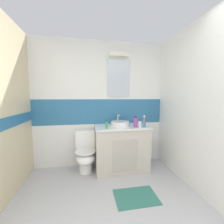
{
  "coord_description": "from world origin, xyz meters",
  "views": [
    {
      "loc": [
        -0.25,
        -0.4,
        1.39
      ],
      "look_at": [
        0.15,
        1.9,
        1.14
      ],
      "focal_mm": 22.27,
      "sensor_mm": 36.0,
      "label": 1
    }
  ],
  "objects": [
    {
      "name": "vanity_cabinet",
      "position": [
        0.37,
        2.12,
        0.43
      ],
      "size": [
        1.0,
        0.58,
        0.85
      ],
      "color": "beige",
      "rests_on": "ground_plane"
    },
    {
      "name": "toothpaste_tube_upright",
      "position": [
        0.06,
        1.94,
        0.92
      ],
      "size": [
        0.04,
        0.04,
        0.16
      ],
      "color": "green",
      "rests_on": "vanity_cabinet"
    },
    {
      "name": "bath_mat",
      "position": [
        0.39,
        1.32,
        0.01
      ],
      "size": [
        0.59,
        0.4,
        0.01
      ],
      "primitive_type": "cube",
      "color": "#337266",
      "rests_on": "ground_plane"
    },
    {
      "name": "soap_dispenser",
      "position": [
        0.67,
        1.95,
        0.91
      ],
      "size": [
        0.05,
        0.05,
        0.15
      ],
      "color": "white",
      "rests_on": "vanity_cabinet"
    },
    {
      "name": "sink_basin",
      "position": [
        0.35,
        2.14,
        0.9
      ],
      "size": [
        0.34,
        0.39,
        0.2
      ],
      "color": "white",
      "rests_on": "vanity_cabinet"
    },
    {
      "name": "wall_right_plain",
      "position": [
        1.35,
        1.2,
        1.25
      ],
      "size": [
        0.1,
        3.48,
        2.5
      ],
      "primitive_type": "cube",
      "color": "white",
      "rests_on": "ground_plane"
    },
    {
      "name": "toothbrush_cup",
      "position": [
        0.75,
        1.93,
        0.91
      ],
      "size": [
        0.06,
        0.06,
        0.22
      ],
      "color": "#4C7299",
      "rests_on": "vanity_cabinet"
    },
    {
      "name": "mouthwash_bottle",
      "position": [
        0.59,
        1.96,
        0.95
      ],
      "size": [
        0.07,
        0.07,
        0.2
      ],
      "color": "#993F99",
      "rests_on": "vanity_cabinet"
    },
    {
      "name": "toilet",
      "position": [
        -0.31,
        2.16,
        0.36
      ],
      "size": [
        0.37,
        0.5,
        0.77
      ],
      "color": "white",
      "rests_on": "ground_plane"
    },
    {
      "name": "wall_back_tiled",
      "position": [
        0.01,
        2.45,
        1.26
      ],
      "size": [
        3.2,
        0.2,
        2.5
      ],
      "color": "white",
      "rests_on": "ground_plane"
    },
    {
      "name": "ground_plane",
      "position": [
        0.0,
        1.2,
        -0.02
      ],
      "size": [
        3.2,
        3.48,
        0.04
      ],
      "primitive_type": "cube",
      "color": "#B2B2B7"
    }
  ]
}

